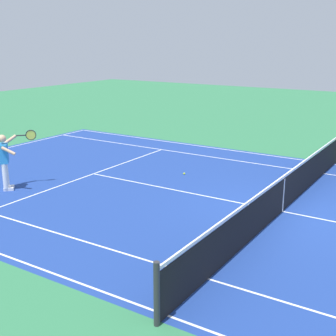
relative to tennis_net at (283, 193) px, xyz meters
name	(u,v)px	position (x,y,z in m)	size (l,w,h in m)	color
ground_plane	(282,211)	(0.00, 0.00, -0.49)	(60.00, 60.00, 0.00)	#2D7247
court_slab	(282,211)	(0.00, 0.00, -0.49)	(24.20, 11.40, 0.00)	navy
court_line_markings	(282,211)	(0.00, 0.00, -0.49)	(23.85, 11.05, 0.01)	white
tennis_net	(283,193)	(0.00, 0.00, 0.00)	(0.10, 11.70, 1.08)	#2D2D33
tennis_player_near	(5,159)	(7.44, 2.59, 0.44)	(0.75, 1.13, 1.70)	white
tennis_ball	(184,174)	(3.83, -1.54, -0.46)	(0.07, 0.07, 0.07)	#CCE01E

